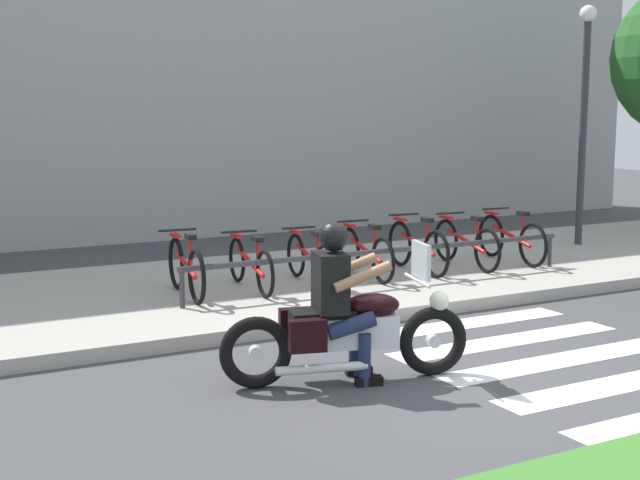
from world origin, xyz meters
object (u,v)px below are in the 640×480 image
bicycle_6 (511,238)px  bicycle_3 (365,253)px  rider (339,291)px  street_lamp (584,104)px  motorcycle (348,331)px  bicycle_0 (186,268)px  bicycle_2 (310,259)px  bicycle_5 (466,243)px  bicycle_1 (250,264)px  bike_rack (388,253)px  bicycle_4 (417,247)px

bicycle_6 → bicycle_3: bearing=180.0°
rider → street_lamp: street_lamp is taller
motorcycle → bicycle_6: (4.83, 3.41, 0.05)m
bicycle_0 → bicycle_6: size_ratio=0.96×
bicycle_2 → bicycle_5: bearing=-0.0°
street_lamp → bicycle_1: bearing=-172.7°
bicycle_6 → bike_rack: 2.61m
bicycle_1 → street_lamp: street_lamp is taller
bicycle_0 → bicycle_3: (2.55, 0.00, -0.02)m
bicycle_1 → rider: bearing=-100.9°
bicycle_1 → bicycle_4: size_ratio=1.00×
rider → bicycle_5: size_ratio=0.84×
rider → street_lamp: (7.12, 4.21, 1.68)m
bicycle_4 → bicycle_5: size_ratio=0.98×
bicycle_5 → bicycle_2: bearing=180.0°
motorcycle → bicycle_4: motorcycle is taller
bicycle_2 → bicycle_5: size_ratio=0.92×
street_lamp → bicycle_0: bearing=-173.5°
bicycle_6 → bike_rack: size_ratio=0.30×
motorcycle → street_lamp: (7.04, 4.23, 2.05)m
bicycle_6 → bicycle_0: bearing=-180.0°
bike_rack → bicycle_3: bearing=90.0°
street_lamp → rider: bearing=-149.4°
bike_rack → bicycle_6: bearing=12.2°
rider → bike_rack: 3.69m
bicycle_1 → street_lamp: bearing=7.3°
bicycle_0 → bicycle_5: size_ratio=0.95×
bicycle_1 → bicycle_6: size_ratio=0.99×
bike_rack → street_lamp: (4.77, 1.38, 1.93)m
bicycle_3 → bicycle_4: bicycle_4 is taller
bicycle_3 → bicycle_6: bicycle_6 is taller
bicycle_2 → bicycle_5: bicycle_5 is taller
bicycle_1 → bicycle_3: bearing=-0.0°
bicycle_5 → bicycle_4: bearing=-179.9°
bicycle_4 → street_lamp: street_lamp is taller
bike_rack → street_lamp: size_ratio=1.39×
bicycle_1 → bicycle_3: bicycle_3 is taller
bicycle_5 → bicycle_6: bicycle_6 is taller
bicycle_5 → bike_rack: bearing=-162.0°
bicycle_0 → street_lamp: street_lamp is taller
rider → bicycle_2: bearing=66.1°
street_lamp → bicycle_3: bearing=-170.2°
bicycle_2 → street_lamp: street_lamp is taller
bicycle_2 → bicycle_3: (0.85, -0.00, 0.01)m
bicycle_0 → bicycle_1: bearing=0.1°
street_lamp → bicycle_5: bearing=-164.9°
bicycle_4 → bicycle_5: 0.85m
motorcycle → bicycle_5: motorcycle is taller
rider → bicycle_0: (-0.20, 3.38, -0.31)m
bicycle_5 → motorcycle: bearing=-139.4°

